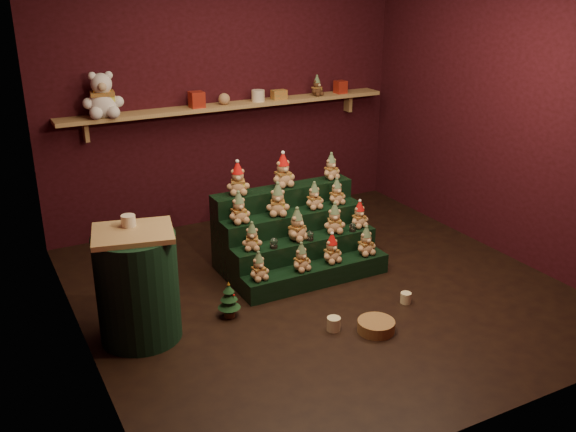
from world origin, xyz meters
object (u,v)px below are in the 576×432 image
riser_tier_front (317,275)px  mug_right (406,298)px  mug_left (334,324)px  snow_globe_a (274,243)px  white_bear (102,89)px  snow_globe_b (310,236)px  mini_christmas_tree (229,300)px  wicker_basket (376,326)px  snow_globe_c (353,227)px  side_table (138,286)px  brown_bear (317,86)px

riser_tier_front → mug_right: riser_tier_front is taller
mug_left → mug_right: mug_left is taller
snow_globe_a → white_bear: white_bear is taller
snow_globe_b → mini_christmas_tree: size_ratio=0.28×
snow_globe_b → white_bear: (-1.37, 1.57, 1.18)m
riser_tier_front → wicker_basket: 0.92m
snow_globe_a → mini_christmas_tree: bearing=-150.0°
snow_globe_b → white_bear: 2.40m
snow_globe_c → mug_left: (-0.75, -0.90, -0.35)m
snow_globe_a → mug_left: bearing=-85.8°
snow_globe_a → side_table: side_table is taller
riser_tier_front → snow_globe_c: bearing=18.7°
snow_globe_b → riser_tier_front: bearing=-96.2°
snow_globe_c → white_bear: bearing=139.3°
riser_tier_front → side_table: (-1.63, -0.13, 0.34)m
snow_globe_b → mug_left: snow_globe_b is taller
wicker_basket → brown_bear: bearing=69.6°
snow_globe_a → brown_bear: 2.30m
brown_bear → snow_globe_b: bearing=-140.0°
snow_globe_c → mini_christmas_tree: snow_globe_c is taller
snow_globe_b → wicker_basket: size_ratio=0.30×
wicker_basket → brown_bear: 3.15m
snow_globe_a → wicker_basket: bearing=-72.1°
mini_christmas_tree → white_bear: bearing=103.0°
snow_globe_a → brown_bear: bearing=49.7°
brown_bear → mini_christmas_tree: bearing=-153.4°
mini_christmas_tree → snow_globe_b: bearing=19.4°
side_table → brown_bear: (2.62, 1.87, 1.00)m
snow_globe_c → side_table: side_table is taller
wicker_basket → snow_globe_a: bearing=107.9°
mug_left → brown_bear: (1.27, 2.48, 1.38)m
riser_tier_front → snow_globe_b: snow_globe_b is taller
side_table → mug_left: (1.35, -0.61, -0.38)m
snow_globe_a → brown_bear: brown_bear is taller
riser_tier_front → brown_bear: 2.40m
mug_right → brown_bear: size_ratio=0.42×
snow_globe_b → mini_christmas_tree: bearing=-160.6°
mug_right → brown_bear: bearing=78.2°
brown_bear → side_table: bearing=-162.9°
side_table → white_bear: white_bear is taller
snow_globe_b → mini_christmas_tree: 1.02m
snow_globe_c → wicker_basket: (-0.47, -1.07, -0.36)m
mini_christmas_tree → mug_right: bearing=-19.0°
snow_globe_b → mug_right: (0.47, -0.81, -0.36)m
snow_globe_b → brown_bear: size_ratio=0.40×
mini_christmas_tree → wicker_basket: bearing=-39.1°
snow_globe_c → side_table: 2.12m
mug_left → snow_globe_c: bearing=50.2°
snow_globe_c → side_table: size_ratio=0.10×
snow_globe_b → mug_left: size_ratio=0.81×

